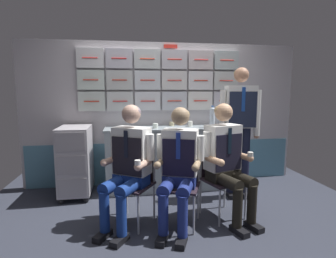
% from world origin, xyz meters
% --- Properties ---
extents(ground, '(4.80, 4.80, 0.04)m').
position_xyz_m(ground, '(0.00, 0.00, -0.02)').
color(ground, '#2E323E').
extents(galley_bulkhead, '(4.20, 0.14, 2.15)m').
position_xyz_m(galley_bulkhead, '(-0.01, 1.37, 1.13)').
color(galley_bulkhead, '#B6B0B5').
rests_on(galley_bulkhead, ground).
extents(galley_counter, '(1.92, 0.53, 0.91)m').
position_xyz_m(galley_counter, '(0.07, 1.09, 0.46)').
color(galley_counter, '#95A2A9').
rests_on(galley_counter, ground).
extents(service_trolley, '(0.40, 0.65, 0.96)m').
position_xyz_m(service_trolley, '(-1.27, 0.98, 0.51)').
color(service_trolley, black).
rests_on(service_trolley, ground).
extents(folding_chair_left, '(0.55, 0.55, 0.84)m').
position_xyz_m(folding_chair_left, '(-0.49, 0.13, 0.51)').
color(folding_chair_left, '#A8AAAF').
rests_on(folding_chair_left, ground).
extents(crew_member_left, '(0.63, 0.71, 1.29)m').
position_xyz_m(crew_member_left, '(-0.57, 0.00, 0.72)').
color(crew_member_left, black).
rests_on(crew_member_left, ground).
extents(folding_chair_center, '(0.52, 0.52, 0.84)m').
position_xyz_m(folding_chair_center, '(-0.00, 0.03, 0.51)').
color(folding_chair_center, '#A8AAAF').
rests_on(folding_chair_center, ground).
extents(crew_member_center, '(0.56, 0.69, 1.27)m').
position_xyz_m(crew_member_center, '(-0.06, -0.12, 0.70)').
color(crew_member_center, black).
rests_on(crew_member_center, ground).
extents(folding_chair_right, '(0.51, 0.51, 0.84)m').
position_xyz_m(folding_chair_right, '(0.46, 0.15, 0.51)').
color(folding_chair_right, '#A8AAAF').
rests_on(folding_chair_right, ground).
extents(crew_member_right, '(0.55, 0.71, 1.30)m').
position_xyz_m(crew_member_right, '(0.51, 0.00, 0.72)').
color(crew_member_right, black).
rests_on(crew_member_right, ground).
extents(crew_member_standing, '(0.54, 0.30, 1.74)m').
position_xyz_m(crew_member_standing, '(0.91, 0.61, 1.05)').
color(crew_member_standing, black).
rests_on(crew_member_standing, ground).
extents(water_bottle_blue_cap, '(0.07, 0.07, 0.31)m').
position_xyz_m(water_bottle_blue_cap, '(0.64, 0.97, 1.06)').
color(water_bottle_blue_cap, silver).
rests_on(water_bottle_blue_cap, galley_counter).
extents(water_bottle_short, '(0.07, 0.07, 0.25)m').
position_xyz_m(water_bottle_short, '(0.93, 1.13, 1.03)').
color(water_bottle_short, silver).
rests_on(water_bottle_short, galley_counter).
extents(paper_cup_tan, '(0.07, 0.07, 0.08)m').
position_xyz_m(paper_cup_tan, '(0.36, 1.12, 0.95)').
color(paper_cup_tan, white).
rests_on(paper_cup_tan, galley_counter).
extents(paper_cup_blue, '(0.07, 0.07, 0.07)m').
position_xyz_m(paper_cup_blue, '(-0.17, 1.00, 0.95)').
color(paper_cup_blue, white).
rests_on(paper_cup_blue, galley_counter).
extents(coffee_cup_white, '(0.06, 0.06, 0.08)m').
position_xyz_m(coffee_cup_white, '(0.80, 0.93, 0.95)').
color(coffee_cup_white, tan).
rests_on(coffee_cup_white, galley_counter).
extents(coffee_cup_spare, '(0.07, 0.07, 0.06)m').
position_xyz_m(coffee_cup_spare, '(0.10, 1.25, 0.94)').
color(coffee_cup_spare, tan).
rests_on(coffee_cup_spare, galley_counter).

